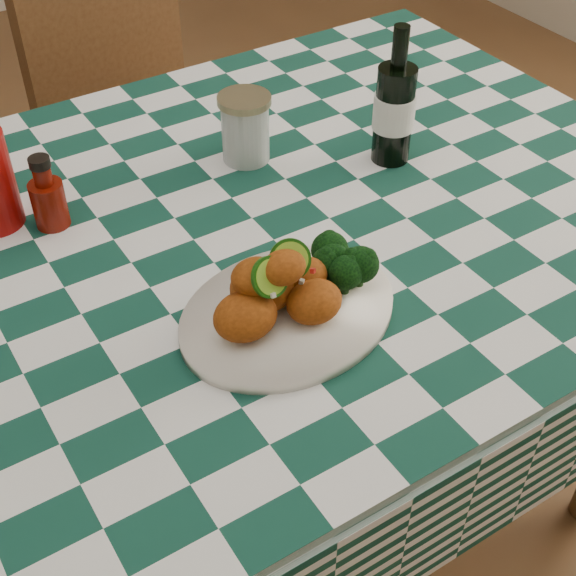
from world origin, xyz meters
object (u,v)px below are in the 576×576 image
plate (288,314)px  wooden_chair_right (164,145)px  dining_table (210,408)px  ketchup_bottle (46,192)px  mason_jar (245,128)px  beer_bottle (395,96)px  fried_chicken_pile (280,283)px

plate → wooden_chair_right: 1.04m
dining_table → ketchup_bottle: (-0.16, 0.15, 0.45)m
ketchup_bottle → mason_jar: 0.35m
plate → beer_bottle: (0.36, 0.25, 0.11)m
dining_table → wooden_chair_right: size_ratio=1.72×
plate → beer_bottle: bearing=34.1°
fried_chicken_pile → ketchup_bottle: bearing=115.8°
ketchup_bottle → mason_jar: (0.35, 0.00, -0.00)m
plate → mason_jar: size_ratio=2.66×
mason_jar → wooden_chair_right: 0.69m
plate → ketchup_bottle: (-0.19, 0.37, 0.05)m
plate → beer_bottle: 0.45m
dining_table → fried_chicken_pile: (0.02, -0.22, 0.46)m
mason_jar → beer_bottle: (0.21, -0.13, 0.06)m
plate → ketchup_bottle: bearing=117.3°
fried_chicken_pile → mason_jar: 0.41m
ketchup_bottle → wooden_chair_right: wooden_chair_right is taller
ketchup_bottle → dining_table: bearing=-42.6°
plate → mason_jar: (0.15, 0.38, 0.05)m
dining_table → plate: plate is taller
dining_table → fried_chicken_pile: fried_chicken_pile is taller
ketchup_bottle → beer_bottle: 0.57m
wooden_chair_right → mason_jar: bearing=-111.5°
dining_table → wooden_chair_right: bearing=69.8°
dining_table → mason_jar: bearing=40.4°
dining_table → beer_bottle: beer_bottle is taller
beer_bottle → ketchup_bottle: bearing=167.0°
plate → wooden_chair_right: size_ratio=0.32×
fried_chicken_pile → ketchup_bottle: size_ratio=1.34×
mason_jar → ketchup_bottle: bearing=-179.4°
ketchup_bottle → beer_bottle: beer_bottle is taller
dining_table → ketchup_bottle: 0.51m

